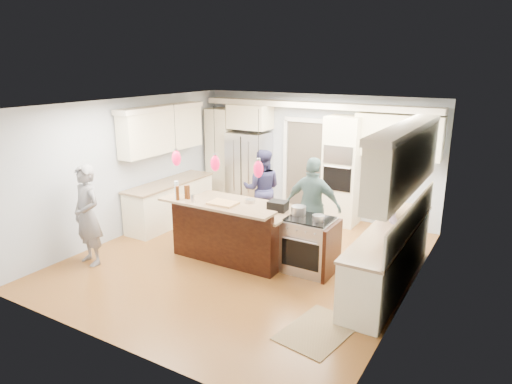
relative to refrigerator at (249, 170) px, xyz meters
The scene contains 23 objects.
ground_plane 3.19m from the refrigerator, 59.58° to the right, with size 6.00×6.00×0.00m, color olive.
room_shell 3.20m from the refrigerator, 59.58° to the right, with size 5.54×6.04×2.72m.
refrigerator is the anchor object (origin of this frame).
oven_column 2.31m from the refrigerator, ahead, with size 0.72×0.69×2.30m.
back_upper_cabinets 1.12m from the refrigerator, ahead, with size 5.30×0.61×2.54m.
right_counter_run 4.63m from the refrigerator, 30.36° to the right, with size 0.64×3.10×2.51m.
left_cabinets 2.05m from the refrigerator, 115.94° to the right, with size 0.64×2.30×2.51m.
kitchen_island 2.91m from the refrigerator, 63.07° to the right, with size 2.10×1.46×1.12m.
island_range 3.71m from the refrigerator, 42.59° to the right, with size 0.82×0.71×0.92m.
pendant_lights 3.53m from the refrigerator, 67.57° to the right, with size 1.75×0.15×1.03m.
person_bar_end 4.18m from the refrigerator, 99.26° to the right, with size 0.63×0.42×1.74m, color slate.
person_far_left 1.42m from the refrigerator, 47.39° to the right, with size 0.80×0.63×1.65m, color #28284E.
person_far_right 3.02m from the refrigerator, 36.36° to the right, with size 1.04×0.43×1.77m, color slate.
person_range_side 4.14m from the refrigerator, 23.38° to the right, with size 1.22×0.70×1.89m, color #AC98CD.
floor_rug 5.48m from the refrigerator, 49.00° to the right, with size 0.74×1.09×0.01m, color olive.
water_bottle 3.29m from the refrigerator, 80.55° to the right, with size 0.07×0.07×0.30m, color silver.
beer_bottle_a 3.24m from the refrigerator, 77.88° to the right, with size 0.06×0.06×0.23m, color #4D260D.
beer_bottle_b 3.37m from the refrigerator, 79.43° to the right, with size 0.06×0.06×0.24m, color #4D260D.
beer_bottle_c 3.26m from the refrigerator, 76.97° to the right, with size 0.06×0.06×0.24m, color #4D260D.
drink_can 3.38m from the refrigerator, 74.59° to the right, with size 0.07×0.07×0.12m, color #B7B7BC.
cutting_board 3.42m from the refrigerator, 65.68° to the right, with size 0.46×0.32×0.04m, color tan.
pot_large 3.43m from the refrigerator, 44.59° to the right, with size 0.25×0.25×0.14m, color #B7B7BC.
pot_small 3.82m from the refrigerator, 41.69° to the right, with size 0.19×0.19×0.10m, color #B7B7BC.
Camera 1 is at (3.94, -6.31, 3.35)m, focal length 32.00 mm.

